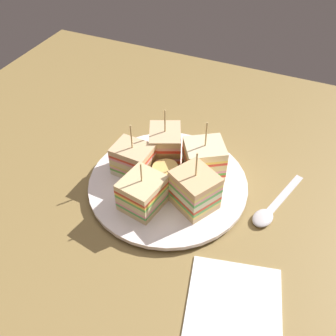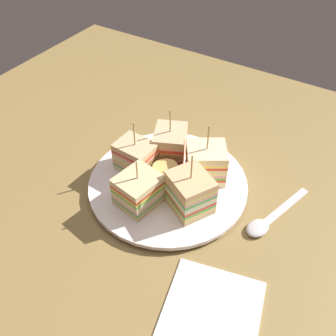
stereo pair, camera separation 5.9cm
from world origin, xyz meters
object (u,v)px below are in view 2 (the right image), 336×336
Objects in this scene: sandwich_wedge_2 at (170,144)px; plate at (168,184)px; chip_pile at (165,177)px; sandwich_wedge_0 at (190,192)px; napkin at (210,316)px; spoon at (264,223)px; sandwich_wedge_3 at (135,158)px; sandwich_wedge_4 at (139,190)px; sandwich_wedge_1 at (206,163)px.

plate is at bearing 4.79° from sandwich_wedge_2.
plate is 2.20cm from chip_pile.
sandwich_wedge_0 is 0.76× the size of napkin.
plate is at bearing -69.62° from spoon.
napkin is (-18.70, 21.17, -3.73)cm from sandwich_wedge_2.
sandwich_wedge_0 is 11.92cm from spoon.
sandwich_wedge_2 is 6.50cm from sandwich_wedge_3.
sandwich_wedge_2 is at bearing -65.24° from chip_pile.
sandwich_wedge_0 is 1.49× the size of chip_pile.
chip_pile is (-5.98, 0.43, -0.99)cm from sandwich_wedge_3.
chip_pile is at bearing -4.90° from sandwich_wedge_4.
sandwich_wedge_1 is at bearing -131.48° from chip_pile.
sandwich_wedge_2 is at bearing -48.55° from napkin.
sandwich_wedge_4 is at bearing -16.35° from sandwich_wedge_2.
sandwich_wedge_4 reaches higher than spoon.
spoon is at bearing 6.37° from sandwich_wedge_3.
napkin is (-21.87, 15.50, -3.57)cm from sandwich_wedge_3.
spoon is (-16.17, -1.72, -2.42)cm from chip_pile.
sandwich_wedge_0 is at bearing -54.94° from sandwich_wedge_4.
sandwich_wedge_2 is (8.31, -8.03, -0.30)cm from sandwich_wedge_0.
sandwich_wedge_1 is at bearing 57.67° from sandwich_wedge_2.
sandwich_wedge_1 is 1.49× the size of chip_pile.
sandwich_wedge_4 is at bearing -51.72° from spoon.
sandwich_wedge_1 reaches higher than napkin.
sandwich_wedge_3 is at bearing -35.33° from napkin.
sandwich_wedge_0 reaches higher than sandwich_wedge_2.
napkin is at bearing 136.50° from chip_pile.
sandwich_wedge_2 reaches higher than spoon.
sandwich_wedge_3 is 0.67× the size of spoon.
chip_pile is (5.50, -1.93, -1.45)cm from sandwich_wedge_0.
sandwich_wedge_0 reaches higher than plate.
sandwich_wedge_3 is at bearing -69.66° from spoon.
sandwich_wedge_1 is at bearing -60.24° from napkin.
sandwich_wedge_2 is at bearing 17.52° from sandwich_wedge_4.
sandwich_wedge_1 is 7.32cm from sandwich_wedge_2.
napkin is (0.28, 16.79, -0.16)cm from spoon.
plate is 1.91× the size of napkin.
sandwich_wedge_3 is 1.37× the size of chip_pile.
sandwich_wedge_3 is 0.70× the size of napkin.
sandwich_wedge_4 reaches higher than plate.
sandwich_wedge_4 is (-1.43, 11.21, -0.17)cm from sandwich_wedge_2.
sandwich_wedge_3 is at bearing -4.11° from chip_pile.
napkin is at bearing -32.30° from sandwich_wedge_3.
napkin is (-15.82, 15.84, -0.53)cm from plate.
sandwich_wedge_2 is 19.80cm from spoon.
sandwich_wedge_0 reaches higher than spoon.
spoon is (-16.10, -0.95, -0.36)cm from plate.
sandwich_wedge_3 is 22.45cm from spoon.
chip_pile reaches higher than napkin.
plate is at bearing 6.26° from sandwich_wedge_3.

